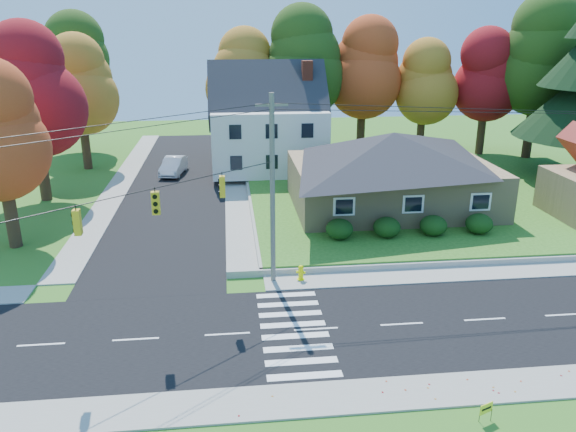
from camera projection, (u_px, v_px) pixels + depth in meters
name	position (u px, v px, depth m)	size (l,w,h in m)	color
ground	(316.00, 329.00, 25.42)	(120.00, 120.00, 0.00)	#3D7923
road_main	(316.00, 329.00, 25.42)	(90.00, 8.00, 0.02)	black
road_cross	(179.00, 182.00, 49.03)	(8.00, 44.00, 0.02)	black
sidewalk_north	(301.00, 281.00, 30.11)	(90.00, 2.00, 0.08)	#9C9A90
sidewalk_south	(337.00, 398.00, 20.71)	(90.00, 2.00, 0.08)	#9C9A90
lawn	(431.00, 188.00, 46.44)	(30.00, 30.00, 0.50)	#3D7923
ranch_house	(392.00, 169.00, 40.24)	(14.60, 10.60, 5.40)	tan
colonial_house	(268.00, 125.00, 50.27)	(10.40, 8.40, 9.60)	silver
hedge_row	(410.00, 226.00, 35.05)	(10.70, 1.70, 1.27)	#163A10
traffic_infrastructure	(310.00, 213.00, 25.01)	(38.10, 10.66, 10.00)	#666059
tree_lot_0	(242.00, 76.00, 54.49)	(6.72, 6.72, 12.51)	#3F2A19
tree_lot_1	(305.00, 63.00, 53.75)	(7.84, 7.84, 14.60)	#3F2A19
tree_lot_2	(363.00, 68.00, 55.52)	(7.28, 7.28, 13.56)	#3F2A19
tree_lot_3	(424.00, 82.00, 55.63)	(6.16, 6.16, 11.47)	#3F2A19
tree_lot_4	(487.00, 76.00, 55.10)	(6.72, 6.72, 12.51)	#3F2A19
tree_lot_5	(540.00, 56.00, 53.00)	(8.40, 8.40, 15.64)	#3F2A19
tree_west_1	(31.00, 90.00, 41.49)	(7.28, 7.28, 13.56)	#3F2A19
tree_west_2	(79.00, 85.00, 51.21)	(6.72, 6.72, 12.51)	#3F2A19
tree_west_3	(76.00, 65.00, 58.10)	(7.84, 7.84, 14.60)	#3F2A19
white_car	(174.00, 166.00, 51.37)	(1.67, 4.78, 1.57)	silver
fire_hydrant	(301.00, 273.00, 30.10)	(0.52, 0.40, 0.90)	#F1F300
yard_sign	(486.00, 409.00, 19.37)	(0.55, 0.25, 0.73)	black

